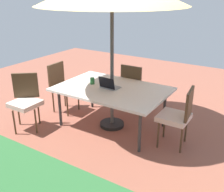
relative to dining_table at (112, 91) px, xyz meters
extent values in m
cube|color=#935442|center=(0.00, 0.00, -0.70)|extent=(10.00, 10.00, 0.02)
cube|color=white|center=(0.00, 0.00, 0.02)|extent=(1.91, 1.28, 0.04)
cylinder|color=#333333|center=(-0.80, -0.49, -0.34)|extent=(0.05, 0.05, 0.70)
cylinder|color=#333333|center=(0.80, -0.49, -0.34)|extent=(0.05, 0.05, 0.70)
cylinder|color=#333333|center=(-0.80, 0.49, -0.34)|extent=(0.05, 0.05, 0.70)
cylinder|color=#333333|center=(0.80, 0.49, -0.34)|extent=(0.05, 0.05, 0.70)
cylinder|color=#4C4C4C|center=(0.00, 0.00, 0.59)|extent=(0.06, 0.06, 2.56)
cylinder|color=black|center=(0.00, 0.00, -0.66)|extent=(0.44, 0.44, 0.06)
cube|color=beige|center=(-0.01, -0.88, -0.20)|extent=(0.46, 0.46, 0.08)
cube|color=#4C3823|center=(-0.01, -0.67, 0.06)|extent=(0.44, 0.05, 0.45)
cylinder|color=#4C3823|center=(-0.19, -1.06, -0.47)|extent=(0.03, 0.03, 0.45)
cylinder|color=#4C3823|center=(0.17, -1.06, -0.47)|extent=(0.03, 0.03, 0.45)
cylinder|color=#4C3823|center=(-0.19, -0.70, -0.47)|extent=(0.03, 0.03, 0.45)
cylinder|color=#4C3823|center=(0.17, -0.70, -0.47)|extent=(0.03, 0.03, 0.45)
cube|color=beige|center=(-1.16, 0.03, -0.20)|extent=(0.46, 0.46, 0.08)
cube|color=#4C3823|center=(-1.37, 0.00, 0.06)|extent=(0.09, 0.44, 0.45)
cylinder|color=#4C3823|center=(-0.96, -0.13, -0.47)|extent=(0.03, 0.03, 0.45)
cylinder|color=#4C3823|center=(-1.00, 0.23, -0.47)|extent=(0.03, 0.03, 0.45)
cylinder|color=#4C3823|center=(-1.31, -0.17, -0.47)|extent=(0.03, 0.03, 0.45)
cylinder|color=#4C3823|center=(-1.36, 0.18, -0.47)|extent=(0.03, 0.03, 0.45)
cube|color=beige|center=(1.22, 0.90, -0.20)|extent=(0.46, 0.46, 0.08)
cube|color=#4C3823|center=(1.35, 0.74, 0.06)|extent=(0.37, 0.30, 0.45)
cylinder|color=#4C3823|center=(1.25, 1.16, -0.47)|extent=(0.03, 0.03, 0.45)
cylinder|color=#4C3823|center=(0.97, 0.93, -0.47)|extent=(0.03, 0.03, 0.45)
cylinder|color=#4C3823|center=(1.47, 0.88, -0.47)|extent=(0.03, 0.03, 0.45)
cylinder|color=#4C3823|center=(1.19, 0.65, -0.47)|extent=(0.03, 0.03, 0.45)
cube|color=beige|center=(1.14, -0.05, -0.20)|extent=(0.46, 0.46, 0.08)
cube|color=#4C3823|center=(1.35, -0.04, 0.06)|extent=(0.05, 0.44, 0.45)
cylinder|color=#4C3823|center=(0.95, 0.13, -0.47)|extent=(0.03, 0.03, 0.45)
cylinder|color=#4C3823|center=(0.97, -0.23, -0.47)|extent=(0.03, 0.03, 0.45)
cylinder|color=#4C3823|center=(1.31, 0.14, -0.47)|extent=(0.03, 0.03, 0.45)
cylinder|color=#4C3823|center=(1.32, -0.22, -0.47)|extent=(0.03, 0.03, 0.45)
cube|color=gray|center=(0.04, -0.01, 0.05)|extent=(0.33, 0.24, 0.02)
cube|color=black|center=(0.05, 0.10, 0.16)|extent=(0.32, 0.07, 0.20)
cylinder|color=#286B33|center=(0.42, 0.00, 0.10)|extent=(0.08, 0.08, 0.12)
camera|label=1|loc=(-2.37, 3.74, 1.68)|focal=43.43mm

